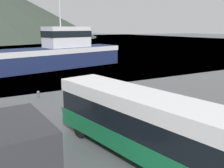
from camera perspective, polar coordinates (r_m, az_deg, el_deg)
name	(u,v)px	position (r m, az deg, el deg)	size (l,w,h in m)	color
tour_bus	(148,124)	(12.05, 8.21, -9.10)	(4.60, 12.29, 3.25)	#146B3D
delivery_van	(17,142)	(12.02, -20.90, -12.36)	(2.50, 6.21, 2.58)	#2D2D33
fishing_boat	(58,52)	(40.90, -12.30, 7.10)	(22.67, 9.94, 12.00)	#19234C
small_boat	(6,61)	(49.23, -23.03, 4.89)	(6.37, 5.50, 0.74)	#19234C
mooring_bollard	(38,94)	(23.63, -16.50, -2.24)	(0.29, 0.29, 0.69)	#4C4C51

